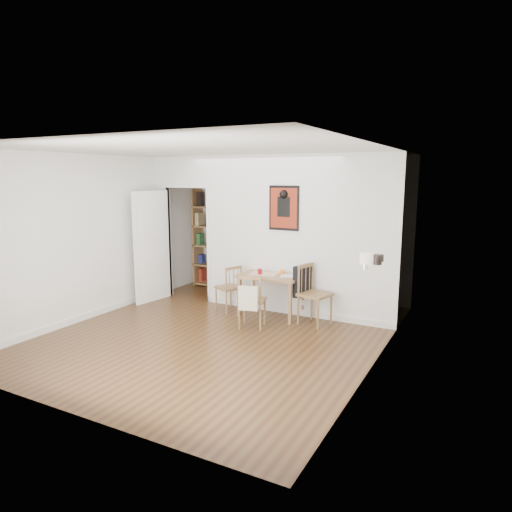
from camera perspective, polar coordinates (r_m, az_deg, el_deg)
The scene contains 15 objects.
ground at distance 6.76m, azimuth -4.53°, elevation -9.59°, with size 5.20×5.20×0.00m, color #53371B.
room_shell at distance 7.55m, azimuth 1.43°, elevation 2.66°, with size 5.20×5.20×5.20m.
dining_table at distance 7.37m, azimuth 1.93°, elevation -2.98°, with size 1.01×0.64×0.69m.
chair_left at distance 7.74m, azimuth -3.46°, elevation -3.99°, with size 0.52×0.52×0.79m.
chair_right at distance 7.04m, azimuth 7.25°, elevation -4.71°, with size 0.62×0.56×0.93m.
chair_front at distance 6.86m, azimuth -0.50°, elevation -5.59°, with size 0.51×0.54×0.83m.
bookshelf at distance 9.35m, azimuth -5.22°, elevation 2.44°, with size 0.88×0.35×2.10m.
fireplace at distance 5.99m, azimuth 14.58°, elevation -6.29°, with size 0.45×1.25×1.16m.
red_glass at distance 7.37m, azimuth 0.48°, elevation -1.95°, with size 0.07×0.07×0.09m, color maroon.
orange_fruit at distance 7.35m, azimuth 3.26°, elevation -2.03°, with size 0.08×0.08×0.08m, color orange.
placemat at distance 7.41m, azimuth 0.96°, elevation -2.23°, with size 0.44×0.33×0.00m, color #EDE2C3.
notebook at distance 7.25m, azimuth 4.34°, elevation -2.49°, with size 0.31×0.23×0.02m, color silver.
mantel_lamp at distance 5.56m, azimuth 13.51°, elevation -0.41°, with size 0.13×0.13×0.20m.
ceramic_jar_a at distance 5.93m, azimuth 14.97°, elevation -0.43°, with size 0.11×0.11×0.13m, color black.
ceramic_jar_b at distance 6.15m, azimuth 15.34°, elevation -0.25°, with size 0.08×0.08×0.09m, color black.
Camera 1 is at (3.43, -5.37, 2.27)m, focal length 32.00 mm.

